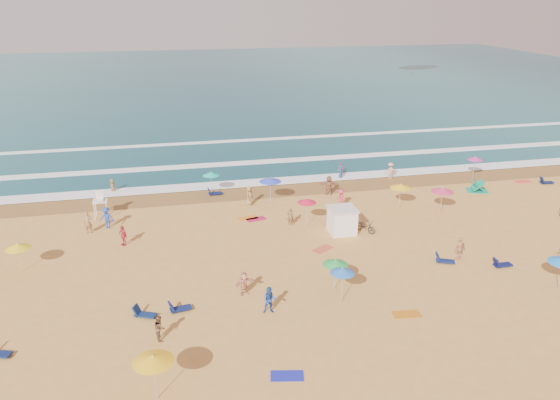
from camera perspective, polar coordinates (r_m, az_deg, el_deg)
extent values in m
plane|color=gold|center=(42.05, -0.97, -4.98)|extent=(220.00, 220.00, 0.00)
cube|color=#0C4756|center=(122.71, -8.84, 12.10)|extent=(220.00, 140.00, 0.18)
plane|color=olive|center=(53.40, -3.59, 0.78)|extent=(220.00, 220.00, 0.00)
cube|color=white|center=(55.70, -3.99, 1.74)|extent=(200.00, 2.20, 0.05)
cube|color=white|center=(62.30, -4.94, 3.81)|extent=(200.00, 1.60, 0.05)
cube|color=white|center=(71.85, -6.00, 6.10)|extent=(200.00, 1.20, 0.05)
cube|color=white|center=(44.50, 6.50, -2.19)|extent=(2.00, 2.00, 2.00)
cube|color=silver|center=(44.09, 6.56, -0.93)|extent=(2.20, 2.20, 0.12)
imported|color=black|center=(45.05, 8.89, -2.70)|extent=(1.58, 1.99, 1.01)
cone|color=yellow|center=(41.95, -25.71, -4.37)|extent=(1.70, 1.70, 0.35)
cone|color=yellow|center=(27.21, -13.12, -15.85)|extent=(1.97, 1.97, 0.35)
cone|color=green|center=(35.77, 5.82, -6.49)|extent=(1.67, 1.67, 0.35)
cone|color=blue|center=(34.22, 6.54, -7.34)|extent=(1.55, 1.55, 0.35)
cone|color=yellow|center=(49.82, 12.50, 1.43)|extent=(1.91, 1.91, 0.35)
cone|color=#CC2D91|center=(60.27, 19.72, 4.13)|extent=(1.58, 1.58, 0.35)
cone|color=blue|center=(49.70, -1.03, 2.13)|extent=(2.02, 2.02, 0.35)
cone|color=#16B7A5|center=(52.34, -7.22, 2.74)|extent=(1.61, 1.61, 0.35)
cone|color=red|center=(44.93, 2.83, -0.07)|extent=(1.57, 1.57, 0.35)
cone|color=#DB3062|center=(49.54, 16.62, 1.03)|extent=(1.97, 1.97, 0.35)
cube|color=#101A50|center=(34.70, -10.32, -11.10)|extent=(1.38, 0.78, 0.34)
cube|color=#0F214D|center=(34.54, -13.86, -11.57)|extent=(1.42, 1.05, 0.34)
cube|color=#0E1348|center=(42.25, 22.26, -6.28)|extent=(1.31, 0.58, 0.34)
cube|color=#101C52|center=(41.43, 16.90, -6.12)|extent=(1.41, 1.06, 0.34)
cube|color=#0D1845|center=(62.01, 26.12, 1.67)|extent=(1.36, 0.73, 0.34)
cube|color=#0E164A|center=(53.02, -6.76, 0.71)|extent=(1.35, 0.68, 0.34)
cube|color=orange|center=(47.37, -3.37, -1.91)|extent=(1.85, 1.21, 0.03)
cube|color=#D55032|center=(41.90, 4.47, -5.12)|extent=(1.89, 1.67, 0.03)
cube|color=#BF1746|center=(47.13, -2.52, -2.01)|extent=(1.86, 1.27, 0.03)
cube|color=#1C20AF|center=(29.29, 0.74, -17.90)|extent=(1.83, 1.17, 0.03)
cube|color=green|center=(46.88, 6.43, -2.26)|extent=(1.90, 1.50, 0.03)
cube|color=#C56B15|center=(34.78, 13.10, -11.56)|extent=(1.77, 1.02, 0.03)
cube|color=#F63A3A|center=(61.76, 24.06, 1.78)|extent=(1.71, 0.88, 0.03)
imported|color=#D73550|center=(49.55, 6.36, 0.15)|extent=(0.96, 1.30, 1.79)
imported|color=#D43548|center=(43.80, -16.10, -3.57)|extent=(0.91, 1.00, 1.64)
imported|color=brown|center=(45.71, 1.10, -1.72)|extent=(0.66, 0.55, 1.53)
imported|color=#A57F4C|center=(50.03, -3.21, 0.46)|extent=(0.97, 1.05, 1.80)
imported|color=tan|center=(35.63, -3.78, -8.69)|extent=(1.54, 1.04, 1.59)
imported|color=tan|center=(58.16, 11.46, 3.01)|extent=(1.15, 0.67, 1.77)
imported|color=#21519D|center=(57.49, 6.37, 2.81)|extent=(0.69, 0.75, 1.72)
imported|color=brown|center=(32.14, -12.48, -12.90)|extent=(0.71, 0.83, 1.50)
imported|color=#E3385B|center=(58.56, 6.31, 3.12)|extent=(0.84, 0.95, 1.65)
imported|color=#2342A6|center=(47.27, -17.67, -1.78)|extent=(1.36, 1.10, 1.84)
imported|color=#E2A077|center=(41.95, 18.26, -4.85)|extent=(1.12, 0.78, 1.77)
imported|color=#A4654B|center=(52.71, 5.13, 1.54)|extent=(1.83, 1.02, 1.88)
imported|color=#2347A4|center=(33.65, -1.08, -10.42)|extent=(0.93, 0.77, 1.74)
imported|color=#9E7449|center=(46.73, -19.43, -2.24)|extent=(0.69, 0.45, 1.87)
imported|color=brown|center=(55.75, -17.09, 1.35)|extent=(0.66, 0.88, 1.62)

